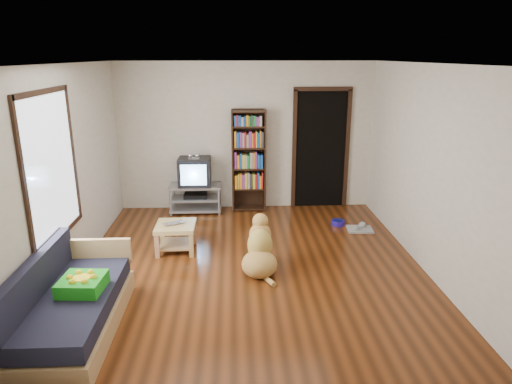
{
  "coord_description": "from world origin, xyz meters",
  "views": [
    {
      "loc": [
        -0.21,
        -5.52,
        2.7
      ],
      "look_at": [
        0.09,
        0.43,
        0.9
      ],
      "focal_mm": 32.0,
      "sensor_mm": 36.0,
      "label": 1
    }
  ],
  "objects_px": {
    "crt_tv": "(195,171)",
    "sofa": "(71,307)",
    "laptop": "(175,224)",
    "grey_rag": "(360,229)",
    "coffee_table": "(176,232)",
    "dog": "(260,251)",
    "tv_stand": "(196,197)",
    "dog_bowl": "(338,223)",
    "bookshelf": "(249,155)",
    "green_cushion": "(82,284)"
  },
  "relations": [
    {
      "from": "tv_stand",
      "to": "laptop",
      "type": "bearing_deg",
      "value": -95.0
    },
    {
      "from": "green_cushion",
      "to": "grey_rag",
      "type": "height_order",
      "value": "green_cushion"
    },
    {
      "from": "dog_bowl",
      "to": "grey_rag",
      "type": "xyz_separation_m",
      "value": [
        0.3,
        -0.25,
        -0.03
      ]
    },
    {
      "from": "laptop",
      "to": "crt_tv",
      "type": "bearing_deg",
      "value": 57.35
    },
    {
      "from": "tv_stand",
      "to": "crt_tv",
      "type": "height_order",
      "value": "crt_tv"
    },
    {
      "from": "tv_stand",
      "to": "dog",
      "type": "distance_m",
      "value": 2.57
    },
    {
      "from": "grey_rag",
      "to": "coffee_table",
      "type": "xyz_separation_m",
      "value": [
        -2.84,
        -0.64,
        0.27
      ]
    },
    {
      "from": "tv_stand",
      "to": "dog",
      "type": "height_order",
      "value": "dog"
    },
    {
      "from": "crt_tv",
      "to": "coffee_table",
      "type": "distance_m",
      "value": 1.78
    },
    {
      "from": "laptop",
      "to": "crt_tv",
      "type": "relative_size",
      "value": 0.52
    },
    {
      "from": "grey_rag",
      "to": "bookshelf",
      "type": "distance_m",
      "value": 2.3
    },
    {
      "from": "bookshelf",
      "to": "coffee_table",
      "type": "distance_m",
      "value": 2.21
    },
    {
      "from": "dog_bowl",
      "to": "tv_stand",
      "type": "bearing_deg",
      "value": 161.64
    },
    {
      "from": "grey_rag",
      "to": "coffee_table",
      "type": "height_order",
      "value": "coffee_table"
    },
    {
      "from": "tv_stand",
      "to": "dog_bowl",
      "type": "bearing_deg",
      "value": -18.36
    },
    {
      "from": "green_cushion",
      "to": "grey_rag",
      "type": "xyz_separation_m",
      "value": [
        3.54,
        2.53,
        -0.47
      ]
    },
    {
      "from": "laptop",
      "to": "tv_stand",
      "type": "height_order",
      "value": "tv_stand"
    },
    {
      "from": "laptop",
      "to": "dog",
      "type": "relative_size",
      "value": 0.34
    },
    {
      "from": "bookshelf",
      "to": "dog",
      "type": "distance_m",
      "value": 2.56
    },
    {
      "from": "sofa",
      "to": "dog",
      "type": "xyz_separation_m",
      "value": [
        1.98,
        1.27,
        0.01
      ]
    },
    {
      "from": "green_cushion",
      "to": "laptop",
      "type": "distance_m",
      "value": 1.99
    },
    {
      "from": "coffee_table",
      "to": "bookshelf",
      "type": "bearing_deg",
      "value": 58.29
    },
    {
      "from": "tv_stand",
      "to": "sofa",
      "type": "height_order",
      "value": "sofa"
    },
    {
      "from": "tv_stand",
      "to": "dog",
      "type": "xyz_separation_m",
      "value": [
        1.01,
        -2.36,
        -0.0
      ]
    },
    {
      "from": "tv_stand",
      "to": "sofa",
      "type": "xyz_separation_m",
      "value": [
        -0.97,
        -3.63,
        -0.01
      ]
    },
    {
      "from": "dog_bowl",
      "to": "coffee_table",
      "type": "bearing_deg",
      "value": -160.62
    },
    {
      "from": "laptop",
      "to": "grey_rag",
      "type": "height_order",
      "value": "laptop"
    },
    {
      "from": "dog_bowl",
      "to": "coffee_table",
      "type": "height_order",
      "value": "coffee_table"
    },
    {
      "from": "laptop",
      "to": "grey_rag",
      "type": "relative_size",
      "value": 0.76
    },
    {
      "from": "tv_stand",
      "to": "bookshelf",
      "type": "bearing_deg",
      "value": 5.63
    },
    {
      "from": "coffee_table",
      "to": "grey_rag",
      "type": "bearing_deg",
      "value": 12.77
    },
    {
      "from": "crt_tv",
      "to": "sofa",
      "type": "bearing_deg",
      "value": -104.93
    },
    {
      "from": "bookshelf",
      "to": "dog",
      "type": "relative_size",
      "value": 2.0
    },
    {
      "from": "crt_tv",
      "to": "green_cushion",
      "type": "bearing_deg",
      "value": -103.3
    },
    {
      "from": "crt_tv",
      "to": "coffee_table",
      "type": "height_order",
      "value": "crt_tv"
    },
    {
      "from": "tv_stand",
      "to": "sofa",
      "type": "bearing_deg",
      "value": -105.02
    },
    {
      "from": "grey_rag",
      "to": "dog",
      "type": "relative_size",
      "value": 0.44
    },
    {
      "from": "tv_stand",
      "to": "sofa",
      "type": "relative_size",
      "value": 0.5
    },
    {
      "from": "laptop",
      "to": "dog_bowl",
      "type": "relative_size",
      "value": 1.38
    },
    {
      "from": "crt_tv",
      "to": "sofa",
      "type": "distance_m",
      "value": 3.81
    },
    {
      "from": "crt_tv",
      "to": "bookshelf",
      "type": "relative_size",
      "value": 0.32
    },
    {
      "from": "green_cushion",
      "to": "dog_bowl",
      "type": "xyz_separation_m",
      "value": [
        3.24,
        2.78,
        -0.45
      ]
    },
    {
      "from": "laptop",
      "to": "crt_tv",
      "type": "height_order",
      "value": "crt_tv"
    },
    {
      "from": "dog",
      "to": "green_cushion",
      "type": "bearing_deg",
      "value": -146.86
    },
    {
      "from": "laptop",
      "to": "sofa",
      "type": "relative_size",
      "value": 0.17
    },
    {
      "from": "dog_bowl",
      "to": "crt_tv",
      "type": "height_order",
      "value": "crt_tv"
    },
    {
      "from": "sofa",
      "to": "coffee_table",
      "type": "relative_size",
      "value": 3.27
    },
    {
      "from": "tv_stand",
      "to": "dog",
      "type": "bearing_deg",
      "value": -66.88
    },
    {
      "from": "grey_rag",
      "to": "bookshelf",
      "type": "xyz_separation_m",
      "value": [
        -1.74,
        1.14,
        0.99
      ]
    },
    {
      "from": "green_cushion",
      "to": "tv_stand",
      "type": "xyz_separation_m",
      "value": [
        0.85,
        3.57,
        -0.22
      ]
    }
  ]
}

